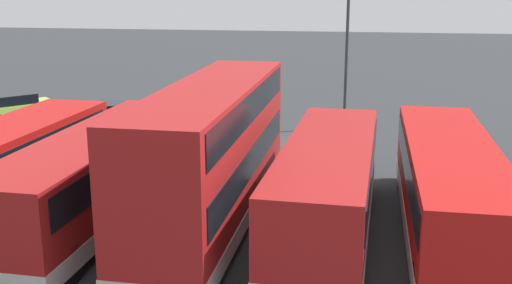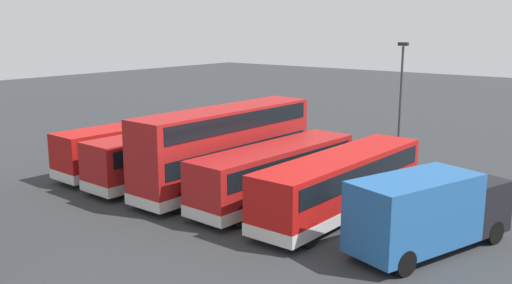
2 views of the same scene
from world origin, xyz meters
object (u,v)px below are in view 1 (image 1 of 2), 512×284
(bus_single_deck_fourth, at_px, (98,174))
(bus_single_deck_fifth, at_px, (2,169))
(bus_double_decker_third, at_px, (213,151))
(bus_single_deck_near_end, at_px, (449,187))
(waste_bin_yellow, at_px, (18,142))
(car_small_green, at_px, (15,106))
(lamp_post_tall, at_px, (347,42))
(car_hatchback_silver, at_px, (105,117))
(bus_single_deck_second, at_px, (328,185))

(bus_single_deck_fourth, distance_m, bus_single_deck_fifth, 3.36)
(bus_double_decker_third, distance_m, bus_single_deck_fourth, 3.82)
(bus_single_deck_near_end, bearing_deg, waste_bin_yellow, -20.86)
(bus_single_deck_near_end, height_order, bus_double_decker_third, bus_double_decker_third)
(car_small_green, xyz_separation_m, lamp_post_tall, (-18.61, -0.39, 3.88))
(car_hatchback_silver, bearing_deg, bus_single_deck_near_end, 143.52)
(bus_double_decker_third, xyz_separation_m, car_small_green, (14.84, -13.80, -1.75))
(bus_single_deck_second, xyz_separation_m, bus_double_decker_third, (3.63, -0.31, 0.83))
(bus_double_decker_third, xyz_separation_m, waste_bin_yellow, (10.83, -7.04, -1.98))
(bus_single_deck_fifth, bearing_deg, bus_single_deck_near_end, -178.09)
(car_hatchback_silver, bearing_deg, bus_single_deck_fifth, 97.40)
(car_hatchback_silver, bearing_deg, bus_single_deck_second, 135.17)
(bus_single_deck_second, bearing_deg, car_small_green, -37.37)
(bus_single_deck_fourth, relative_size, waste_bin_yellow, 12.02)
(bus_single_deck_second, relative_size, waste_bin_yellow, 11.28)
(bus_single_deck_fourth, xyz_separation_m, car_hatchback_silver, (4.95, -12.27, -0.92))
(bus_double_decker_third, bearing_deg, lamp_post_tall, -104.86)
(bus_single_deck_near_end, relative_size, bus_single_deck_second, 1.09)
(waste_bin_yellow, bearing_deg, car_small_green, -59.32)
(bus_single_deck_near_end, distance_m, car_small_green, 25.98)
(car_hatchback_silver, height_order, car_small_green, same)
(waste_bin_yellow, bearing_deg, bus_single_deck_fifth, 117.03)
(bus_single_deck_near_end, distance_m, bus_single_deck_fourth, 10.97)
(bus_single_deck_fifth, bearing_deg, lamp_post_tall, -126.73)
(bus_single_deck_fifth, height_order, car_hatchback_silver, bus_single_deck_fifth)
(car_hatchback_silver, xyz_separation_m, lamp_post_tall, (-12.43, -2.28, 3.88))
(bus_single_deck_fifth, relative_size, car_small_green, 2.55)
(car_hatchback_silver, bearing_deg, bus_single_deck_fourth, 111.97)
(bus_double_decker_third, height_order, bus_single_deck_fifth, bus_double_decker_third)
(bus_single_deck_fourth, height_order, car_hatchback_silver, bus_single_deck_fourth)
(bus_single_deck_near_end, height_order, bus_single_deck_fourth, same)
(bus_single_deck_fifth, relative_size, car_hatchback_silver, 2.49)
(bus_double_decker_third, bearing_deg, waste_bin_yellow, -33.02)
(bus_double_decker_third, bearing_deg, car_hatchback_silver, -53.98)
(bus_single_deck_near_end, distance_m, bus_double_decker_third, 7.30)
(bus_single_deck_near_end, bearing_deg, bus_single_deck_fourth, 2.62)
(bus_single_deck_second, bearing_deg, bus_single_deck_fifth, 0.10)
(waste_bin_yellow, bearing_deg, bus_single_deck_fourth, 133.92)
(bus_single_deck_fifth, distance_m, waste_bin_yellow, 8.35)
(bus_single_deck_near_end, distance_m, waste_bin_yellow, 19.38)
(bus_single_deck_fourth, xyz_separation_m, lamp_post_tall, (-7.48, -14.55, 2.96))
(car_hatchback_silver, relative_size, waste_bin_yellow, 4.58)
(bus_single_deck_fourth, relative_size, lamp_post_tall, 1.46)
(car_small_green, xyz_separation_m, waste_bin_yellow, (-4.01, 6.76, -0.22))
(bus_single_deck_second, bearing_deg, lamp_post_tall, -90.52)
(bus_single_deck_second, distance_m, car_small_green, 23.27)
(bus_single_deck_near_end, distance_m, bus_single_deck_fifth, 14.33)
(bus_single_deck_second, bearing_deg, bus_single_deck_fourth, 0.33)
(bus_single_deck_fifth, distance_m, car_hatchback_silver, 12.38)
(bus_single_deck_second, relative_size, car_hatchback_silver, 2.46)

